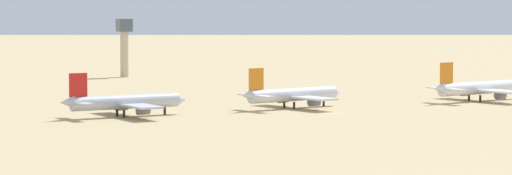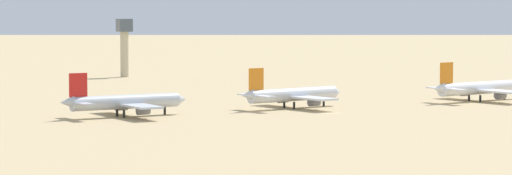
{
  "view_description": "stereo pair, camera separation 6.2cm",
  "coord_description": "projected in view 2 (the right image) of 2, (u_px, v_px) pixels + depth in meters",
  "views": [
    {
      "loc": [
        -158.38,
        -294.61,
        31.21
      ],
      "look_at": [
        -13.11,
        18.57,
        6.0
      ],
      "focal_mm": 88.54,
      "sensor_mm": 36.0,
      "label": 1
    },
    {
      "loc": [
        -158.32,
        -294.63,
        31.21
      ],
      "look_at": [
        -13.11,
        18.57,
        6.0
      ],
      "focal_mm": 88.54,
      "sensor_mm": 36.0,
      "label": 2
    }
  ],
  "objects": [
    {
      "name": "parked_jet_orange_3",
      "position": [
        292.0,
        95.0,
        348.63
      ],
      "size": [
        34.98,
        29.97,
        11.63
      ],
      "rotation": [
        0.0,
        0.0,
        0.22
      ],
      "color": "silver",
      "rests_on": "ground"
    },
    {
      "name": "ground",
      "position": [
        330.0,
        113.0,
        335.28
      ],
      "size": [
        4000.0,
        4000.0,
        0.0
      ],
      "primitive_type": "plane",
      "color": "tan"
    },
    {
      "name": "control_tower",
      "position": [
        124.0,
        42.0,
        483.05
      ],
      "size": [
        5.2,
        5.2,
        22.33
      ],
      "color": "#C6B793",
      "rests_on": "ground"
    },
    {
      "name": "parked_jet_red_2",
      "position": [
        124.0,
        102.0,
        324.42
      ],
      "size": [
        35.47,
        29.93,
        11.71
      ],
      "rotation": [
        0.0,
        0.0,
        0.08
      ],
      "color": "silver",
      "rests_on": "ground"
    },
    {
      "name": "parked_jet_orange_4",
      "position": [
        477.0,
        88.0,
        372.08
      ],
      "size": [
        35.97,
        30.78,
        11.95
      ],
      "rotation": [
        0.0,
        0.0,
        0.2
      ],
      "color": "white",
      "rests_on": "ground"
    }
  ]
}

